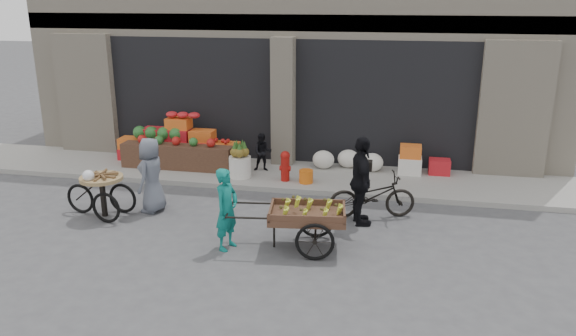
% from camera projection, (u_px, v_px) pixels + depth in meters
% --- Properties ---
extents(ground, '(80.00, 80.00, 0.00)m').
position_uv_depth(ground, '(224.00, 249.00, 9.82)').
color(ground, '#424244').
rests_on(ground, ground).
extents(sidewalk, '(18.00, 2.20, 0.12)m').
position_uv_depth(sidewalk, '(276.00, 175.00, 13.64)').
color(sidewalk, gray).
rests_on(sidewalk, ground).
extents(building, '(14.00, 6.45, 7.00)m').
position_uv_depth(building, '(305.00, 26.00, 16.34)').
color(building, beige).
rests_on(building, ground).
extents(fruit_display, '(3.10, 1.12, 1.24)m').
position_uv_depth(fruit_display, '(183.00, 142.00, 14.20)').
color(fruit_display, red).
rests_on(fruit_display, sidewalk).
extents(pineapple_bin, '(0.52, 0.52, 0.50)m').
position_uv_depth(pineapple_bin, '(240.00, 167.00, 13.22)').
color(pineapple_bin, silver).
rests_on(pineapple_bin, sidewalk).
extents(fire_hydrant, '(0.22, 0.22, 0.71)m').
position_uv_depth(fire_hydrant, '(285.00, 165.00, 12.92)').
color(fire_hydrant, '#A5140F').
rests_on(fire_hydrant, sidewalk).
extents(orange_bucket, '(0.32, 0.32, 0.30)m').
position_uv_depth(orange_bucket, '(306.00, 176.00, 12.85)').
color(orange_bucket, orange).
rests_on(orange_bucket, sidewalk).
extents(right_bay_goods, '(3.35, 0.60, 0.70)m').
position_uv_depth(right_bay_goods, '(386.00, 161.00, 13.59)').
color(right_bay_goods, silver).
rests_on(right_bay_goods, sidewalk).
extents(seated_person, '(0.51, 0.43, 0.93)m').
position_uv_depth(seated_person, '(263.00, 152.00, 13.64)').
color(seated_person, black).
rests_on(seated_person, sidewalk).
extents(banana_cart, '(2.33, 1.18, 0.93)m').
position_uv_depth(banana_cart, '(305.00, 212.00, 9.65)').
color(banana_cart, brown).
rests_on(banana_cart, ground).
extents(vendor_woman, '(0.49, 0.61, 1.45)m').
position_uv_depth(vendor_woman, '(227.00, 209.00, 9.64)').
color(vendor_woman, '#0E7168').
rests_on(vendor_woman, ground).
extents(tricycle_cart, '(1.45, 0.92, 0.95)m').
position_uv_depth(tricycle_cart, '(102.00, 189.00, 11.11)').
color(tricycle_cart, '#9E7F51').
rests_on(tricycle_cart, ground).
extents(vendor_grey, '(0.55, 0.79, 1.54)m').
position_uv_depth(vendor_grey, '(151.00, 175.00, 11.32)').
color(vendor_grey, slate).
rests_on(vendor_grey, ground).
extents(bicycle, '(1.81, 1.03, 0.90)m').
position_uv_depth(bicycle, '(372.00, 196.00, 11.09)').
color(bicycle, black).
rests_on(bicycle, ground).
extents(cyclist, '(0.68, 1.09, 1.74)m').
position_uv_depth(cyclist, '(361.00, 181.00, 10.63)').
color(cyclist, black).
rests_on(cyclist, ground).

